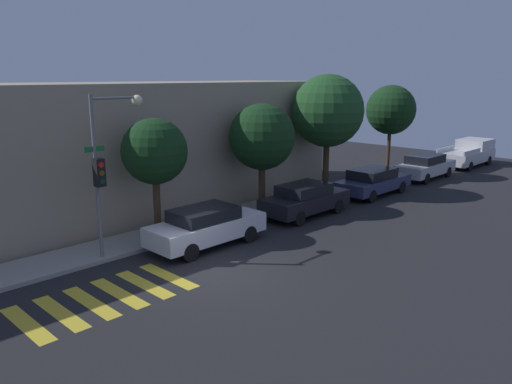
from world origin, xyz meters
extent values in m
plane|color=black|center=(0.00, 0.00, 0.00)|extent=(60.00, 60.00, 0.00)
cube|color=gray|center=(0.00, 4.22, 0.07)|extent=(26.00, 2.05, 0.14)
cube|color=gray|center=(0.00, 8.65, 2.89)|extent=(26.00, 6.00, 5.77)
cube|color=gold|center=(-5.54, 0.80, 0.00)|extent=(0.45, 2.60, 0.00)
cube|color=gold|center=(-4.68, 0.80, 0.00)|extent=(0.45, 2.60, 0.00)
cube|color=gold|center=(-3.82, 0.80, 0.00)|extent=(0.45, 2.60, 0.00)
cube|color=gold|center=(-2.96, 0.80, 0.00)|extent=(0.45, 2.60, 0.00)
cube|color=gold|center=(-2.10, 0.80, 0.00)|extent=(0.45, 2.60, 0.00)
cube|color=gold|center=(-1.24, 0.80, 0.00)|extent=(0.45, 2.60, 0.00)
cylinder|color=slate|center=(-2.00, 3.45, 2.76)|extent=(0.12, 0.12, 5.51)
cube|color=black|center=(-2.00, 3.24, 3.05)|extent=(0.30, 0.30, 0.90)
cylinder|color=red|center=(-2.00, 3.08, 3.32)|extent=(0.18, 0.02, 0.18)
cylinder|color=#593D0A|center=(-2.00, 3.08, 3.05)|extent=(0.18, 0.02, 0.18)
cylinder|color=#0C3819|center=(-2.00, 3.08, 2.78)|extent=(0.18, 0.02, 0.18)
cube|color=#19662D|center=(-2.00, 3.45, 3.79)|extent=(0.70, 0.02, 0.18)
cylinder|color=slate|center=(-1.17, 3.45, 5.36)|extent=(1.67, 0.08, 0.08)
sphere|color=#F9E5B2|center=(-0.33, 3.45, 5.26)|extent=(0.36, 0.36, 0.36)
cube|color=silver|center=(1.43, 2.10, 0.66)|extent=(4.47, 1.74, 0.68)
cube|color=black|center=(1.32, 2.10, 1.23)|extent=(2.32, 1.53, 0.45)
cylinder|color=black|center=(2.82, 2.88, 0.32)|extent=(0.63, 0.22, 0.63)
cylinder|color=black|center=(2.82, 1.32, 0.32)|extent=(0.63, 0.22, 0.63)
cylinder|color=black|center=(0.05, 2.88, 0.32)|extent=(0.63, 0.22, 0.63)
cylinder|color=black|center=(0.05, 1.32, 0.32)|extent=(0.63, 0.22, 0.63)
cube|color=black|center=(7.11, 2.10, 0.65)|extent=(4.39, 1.73, 0.66)
cube|color=black|center=(7.00, 2.10, 1.21)|extent=(2.28, 1.53, 0.47)
cylinder|color=black|center=(8.47, 2.88, 0.32)|extent=(0.63, 0.22, 0.63)
cylinder|color=black|center=(8.47, 1.32, 0.32)|extent=(0.63, 0.22, 0.63)
cylinder|color=black|center=(5.75, 2.88, 0.32)|extent=(0.63, 0.22, 0.63)
cylinder|color=black|center=(5.75, 1.32, 0.32)|extent=(0.63, 0.22, 0.63)
cube|color=#2D3351|center=(12.68, 2.10, 0.60)|extent=(4.69, 1.84, 0.58)
cube|color=black|center=(12.56, 2.10, 1.14)|extent=(2.44, 1.62, 0.51)
cylinder|color=black|center=(14.13, 2.93, 0.32)|extent=(0.63, 0.22, 0.63)
cylinder|color=black|center=(14.13, 1.27, 0.32)|extent=(0.63, 0.22, 0.63)
cylinder|color=black|center=(11.22, 2.93, 0.32)|extent=(0.63, 0.22, 0.63)
cylinder|color=black|center=(11.22, 1.27, 0.32)|extent=(0.63, 0.22, 0.63)
cube|color=#B7BABF|center=(18.55, 2.10, 0.65)|extent=(4.65, 1.70, 0.66)
cube|color=black|center=(18.43, 2.10, 1.22)|extent=(2.42, 1.50, 0.49)
cylinder|color=black|center=(19.99, 2.86, 0.32)|extent=(0.63, 0.22, 0.63)
cylinder|color=black|center=(19.99, 1.34, 0.32)|extent=(0.63, 0.22, 0.63)
cylinder|color=black|center=(17.11, 2.86, 0.32)|extent=(0.63, 0.22, 0.63)
cylinder|color=black|center=(17.11, 1.34, 0.32)|extent=(0.63, 0.22, 0.63)
cube|color=#BCBCC1|center=(24.53, 2.10, 0.70)|extent=(5.25, 2.04, 0.76)
cube|color=#BCBCC1|center=(25.97, 2.10, 1.41)|extent=(2.36, 1.88, 0.66)
cube|color=#BCBCC1|center=(23.21, 3.00, 1.22)|extent=(2.63, 0.08, 0.28)
cube|color=#BCBCC1|center=(23.21, 1.20, 1.22)|extent=(2.63, 0.08, 0.28)
cylinder|color=black|center=(26.15, 3.03, 0.32)|extent=(0.63, 0.22, 0.63)
cylinder|color=black|center=(26.15, 1.17, 0.32)|extent=(0.63, 0.22, 0.63)
cylinder|color=black|center=(22.90, 3.03, 0.32)|extent=(0.63, 0.22, 0.63)
cylinder|color=black|center=(22.90, 1.17, 0.32)|extent=(0.63, 0.22, 0.63)
cylinder|color=#42301E|center=(0.69, 4.08, 1.22)|extent=(0.27, 0.27, 2.45)
sphere|color=#143316|center=(0.69, 4.08, 3.36)|extent=(2.44, 2.44, 2.44)
cylinder|color=#42301E|center=(6.39, 4.08, 1.15)|extent=(0.31, 0.31, 2.29)
sphere|color=#143316|center=(6.39, 4.08, 3.41)|extent=(2.97, 2.97, 2.97)
cylinder|color=#42301E|center=(11.22, 4.08, 1.47)|extent=(0.32, 0.32, 2.94)
sphere|color=#1E4721|center=(11.22, 4.08, 4.32)|extent=(3.69, 3.69, 3.69)
cylinder|color=#42301E|center=(17.55, 4.08, 1.48)|extent=(0.22, 0.22, 2.97)
sphere|color=#143316|center=(17.55, 4.08, 4.07)|extent=(2.94, 2.94, 2.94)
camera|label=1|loc=(-9.65, -11.29, 6.07)|focal=35.00mm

